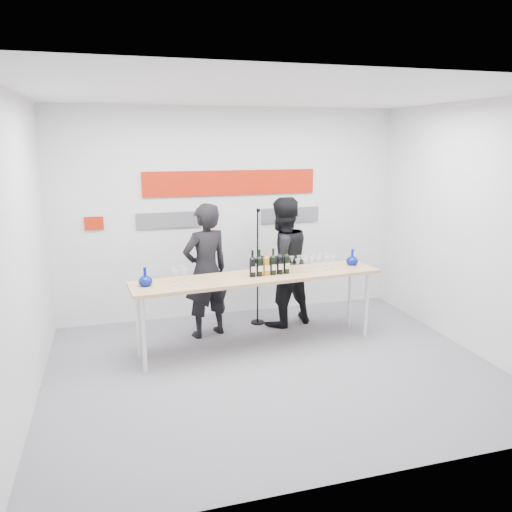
{
  "coord_description": "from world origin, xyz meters",
  "views": [
    {
      "loc": [
        -1.64,
        -5.0,
        2.55
      ],
      "look_at": [
        0.02,
        0.75,
        1.15
      ],
      "focal_mm": 35.0,
      "sensor_mm": 36.0,
      "label": 1
    }
  ],
  "objects_px": {
    "tasting_table": "(258,281)",
    "presenter_left": "(206,271)",
    "presenter_right": "(282,262)",
    "mic_stand": "(258,289)"
  },
  "relations": [
    {
      "from": "presenter_left",
      "to": "mic_stand",
      "type": "relative_size",
      "value": 1.07
    },
    {
      "from": "tasting_table",
      "to": "mic_stand",
      "type": "xyz_separation_m",
      "value": [
        0.22,
        0.78,
        -0.36
      ]
    },
    {
      "from": "tasting_table",
      "to": "presenter_right",
      "type": "height_order",
      "value": "presenter_right"
    },
    {
      "from": "presenter_right",
      "to": "mic_stand",
      "type": "height_order",
      "value": "presenter_right"
    },
    {
      "from": "presenter_right",
      "to": "tasting_table",
      "type": "bearing_deg",
      "value": 35.19
    },
    {
      "from": "presenter_left",
      "to": "mic_stand",
      "type": "xyz_separation_m",
      "value": [
        0.77,
        0.23,
        -0.38
      ]
    },
    {
      "from": "mic_stand",
      "to": "presenter_left",
      "type": "bearing_deg",
      "value": -140.22
    },
    {
      "from": "tasting_table",
      "to": "presenter_left",
      "type": "relative_size",
      "value": 1.77
    },
    {
      "from": "presenter_left",
      "to": "tasting_table",
      "type": "bearing_deg",
      "value": 115.47
    },
    {
      "from": "mic_stand",
      "to": "tasting_table",
      "type": "bearing_deg",
      "value": -82.7
    }
  ]
}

